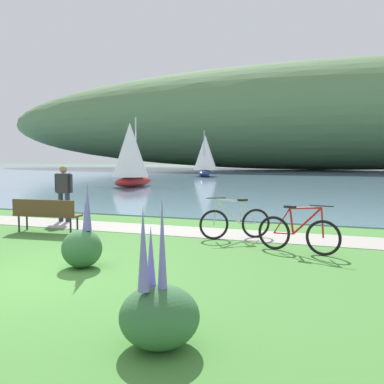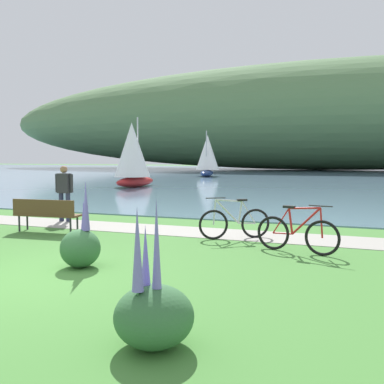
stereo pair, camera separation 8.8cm
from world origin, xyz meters
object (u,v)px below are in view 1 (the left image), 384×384
Objects in this scene: bicycle_beside_path at (235,222)px; person_at_shoreline at (64,190)px; park_bench_near_camera at (46,213)px; bicycle_leaning_near_bench at (298,233)px; sailboat_toward_hillside at (205,155)px; sailboat_mid_bay at (131,154)px.

person_at_shoreline is (-5.58, 0.91, 0.58)m from bicycle_beside_path.
bicycle_beside_path is at bearing 9.67° from park_bench_near_camera.
park_bench_near_camera is at bearing -170.33° from bicycle_beside_path.
bicycle_leaning_near_bench reaches higher than park_bench_near_camera.
bicycle_beside_path is at bearing -70.59° from sailboat_toward_hillside.
sailboat_toward_hillside reaches higher than sailboat_mid_bay.
bicycle_leaning_near_bench is at bearing -68.68° from sailboat_toward_hillside.
sailboat_toward_hillside is at bearing 100.90° from park_bench_near_camera.
sailboat_toward_hillside is at bearing 100.21° from person_at_shoreline.
park_bench_near_camera is 0.40× the size of sailboat_mid_bay.
sailboat_toward_hillside reaches higher than park_bench_near_camera.
person_at_shoreline is at bearing 112.46° from park_bench_near_camera.
sailboat_toward_hillside is at bearing 91.41° from sailboat_mid_bay.
sailboat_mid_bay is at bearing 125.82° from bicycle_beside_path.
sailboat_toward_hillside is at bearing 109.41° from bicycle_beside_path.
bicycle_leaning_near_bench is (6.46, -0.19, -0.12)m from park_bench_near_camera.
bicycle_beside_path is 5.68m from person_at_shoreline.
sailboat_toward_hillside is (-11.08, 31.45, 1.79)m from bicycle_beside_path.
sailboat_toward_hillside is at bearing 111.32° from bicycle_leaning_near_bench.
park_bench_near_camera is 1.07× the size of person_at_shoreline.
sailboat_mid_bay is at bearing 110.15° from person_at_shoreline.
park_bench_near_camera is 1.19× the size of bicycle_beside_path.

